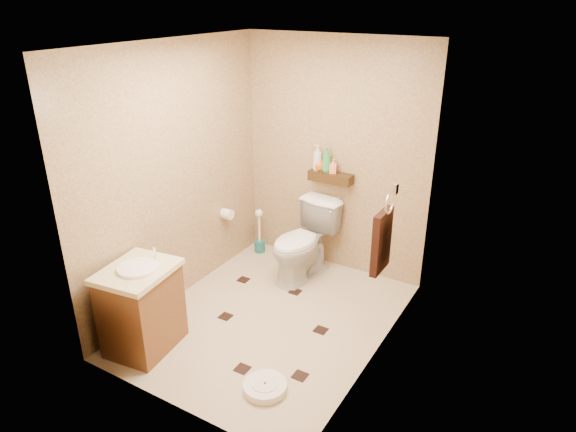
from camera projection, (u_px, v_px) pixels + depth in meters
The scene contains 19 objects.
ground at pixel (270, 319), 4.69m from camera, with size 2.50×2.50×0.00m, color #C0AD8D.
wall_back at pixel (335, 158), 5.19m from camera, with size 2.00×0.04×2.40m, color tan.
wall_front at pixel (161, 260), 3.22m from camera, with size 2.00×0.04×2.40m, color tan.
wall_left at pixel (176, 177), 4.67m from camera, with size 0.04×2.50×2.40m, color tan.
wall_right at pixel (384, 223), 3.74m from camera, with size 0.04×2.50×2.40m, color tan.
ceiling at pixel (266, 44), 3.72m from camera, with size 2.00×2.50×0.02m, color silver.
wall_shelf at pixel (331, 177), 5.20m from camera, with size 0.46×0.14×0.10m, color #3E2811.
floor_accents at pixel (270, 323), 4.63m from camera, with size 1.33×1.31×0.01m.
toilet at pixel (303, 242), 5.24m from camera, with size 0.45×0.78×0.80m, color white.
vanity at pixel (142, 307), 4.19m from camera, with size 0.57×0.66×0.86m.
bathroom_scale at pixel (265, 387), 3.84m from camera, with size 0.43×0.43×0.07m.
toilet_brush at pixel (260, 237), 5.84m from camera, with size 0.12×0.12×0.52m.
towel_ring at pixel (382, 239), 4.08m from camera, with size 0.12×0.30×0.76m.
toilet_paper at pixel (227, 214), 5.40m from camera, with size 0.12×0.11×0.12m.
bottle_a at pixel (318, 158), 5.20m from camera, with size 0.10×0.10×0.27m, color silver.
bottle_b at pixel (320, 164), 5.21m from camera, with size 0.06×0.07×0.14m, color orange.
bottle_c at pixel (320, 163), 5.21m from camera, with size 0.12×0.12×0.16m, color #C75217.
bottle_d at pixel (327, 160), 5.15m from camera, with size 0.10×0.10×0.25m, color #2F8F4C.
bottle_e at pixel (333, 166), 5.14m from camera, with size 0.07×0.07×0.15m, color #FF8754.
Camera 1 is at (2.13, -3.29, 2.75)m, focal length 32.00 mm.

